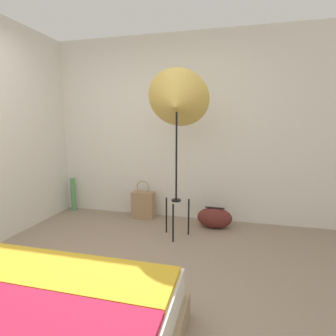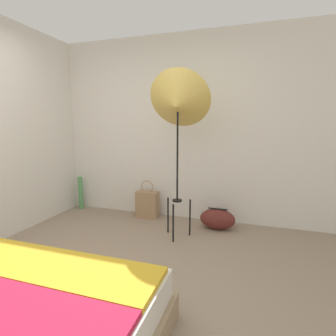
# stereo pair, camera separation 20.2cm
# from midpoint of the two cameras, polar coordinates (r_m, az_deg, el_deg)

# --- Properties ---
(ground_plane) EXTENTS (14.00, 14.00, 0.00)m
(ground_plane) POSITION_cam_midpoint_polar(r_m,az_deg,el_deg) (2.35, -21.20, -26.78)
(ground_plane) COLOR gray
(wall_back) EXTENTS (8.00, 0.05, 2.60)m
(wall_back) POSITION_cam_midpoint_polar(r_m,az_deg,el_deg) (3.86, -3.67, 8.46)
(wall_back) COLOR silver
(wall_back) RESTS_ON ground_plane
(wall_side_left) EXTENTS (0.05, 8.00, 2.60)m
(wall_side_left) POSITION_cam_midpoint_polar(r_m,az_deg,el_deg) (3.71, -33.59, 6.87)
(wall_side_left) COLOR silver
(wall_side_left) RESTS_ON ground_plane
(photo_umbrella) EXTENTS (0.73, 0.55, 1.98)m
(photo_umbrella) POSITION_cam_midpoint_polar(r_m,az_deg,el_deg) (3.07, -0.05, 13.80)
(photo_umbrella) COLOR black
(photo_umbrella) RESTS_ON ground_plane
(tote_bag) EXTENTS (0.32, 0.16, 0.56)m
(tote_bag) POSITION_cam_midpoint_polar(r_m,az_deg,el_deg) (3.91, -6.90, -7.93)
(tote_bag) COLOR #9E7A56
(tote_bag) RESTS_ON ground_plane
(duffel_bag) EXTENTS (0.46, 0.27, 0.28)m
(duffel_bag) POSITION_cam_midpoint_polar(r_m,az_deg,el_deg) (3.59, 8.49, -10.68)
(duffel_bag) COLOR #5B231E
(duffel_bag) RESTS_ON ground_plane
(paper_roll) EXTENTS (0.07, 0.07, 0.53)m
(paper_roll) POSITION_cam_midpoint_polar(r_m,az_deg,el_deg) (4.50, -21.16, -5.38)
(paper_roll) COLOR #56995B
(paper_roll) RESTS_ON ground_plane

